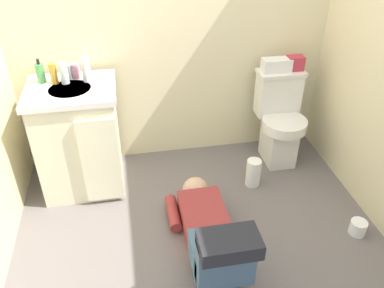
{
  "coord_description": "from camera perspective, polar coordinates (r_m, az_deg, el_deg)",
  "views": [
    {
      "loc": [
        -0.39,
        -1.76,
        1.98
      ],
      "look_at": [
        0.03,
        0.5,
        0.45
      ],
      "focal_mm": 37.32,
      "sensor_mm": 36.0,
      "label": 1
    }
  ],
  "objects": [
    {
      "name": "paper_towel_roll",
      "position": [
        3.09,
        8.75,
        -4.08
      ],
      "size": [
        0.11,
        0.11,
        0.22
      ],
      "primitive_type": "cylinder",
      "color": "white",
      "rests_on": "ground_plane"
    },
    {
      "name": "person_plumber",
      "position": [
        2.5,
        2.66,
        -12.63
      ],
      "size": [
        0.39,
        1.06,
        0.52
      ],
      "color": "maroon",
      "rests_on": "ground_plane"
    },
    {
      "name": "toilet_paper_roll",
      "position": [
        2.92,
        22.63,
        -10.96
      ],
      "size": [
        0.11,
        0.11,
        0.1
      ],
      "primitive_type": "cylinder",
      "color": "white",
      "rests_on": "ground_plane"
    },
    {
      "name": "faucet",
      "position": [
        2.92,
        -17.05,
        9.81
      ],
      "size": [
        0.02,
        0.02,
        0.1
      ],
      "primitive_type": "cylinder",
      "color": "silver",
      "rests_on": "vanity_cabinet"
    },
    {
      "name": "bottle_pink",
      "position": [
        2.92,
        -16.27,
        10.01
      ],
      "size": [
        0.06,
        0.06,
        0.1
      ],
      "primitive_type": "cylinder",
      "color": "pink",
      "rests_on": "vanity_cabinet"
    },
    {
      "name": "ground_plane",
      "position": [
        2.7,
        1.37,
        -14.27
      ],
      "size": [
        2.9,
        3.19,
        0.04
      ],
      "primitive_type": "cube",
      "color": "#655D5B"
    },
    {
      "name": "bottle_white",
      "position": [
        2.84,
        -14.92,
        10.24
      ],
      "size": [
        0.06,
        0.06,
        0.17
      ],
      "primitive_type": "cylinder",
      "color": "silver",
      "rests_on": "vanity_cabinet"
    },
    {
      "name": "soap_dispenser",
      "position": [
        2.93,
        -20.85,
        9.49
      ],
      "size": [
        0.06,
        0.06,
        0.17
      ],
      "color": "#49924E",
      "rests_on": "vanity_cabinet"
    },
    {
      "name": "toiletry_bag",
      "position": [
        3.22,
        14.53,
        11.15
      ],
      "size": [
        0.12,
        0.09,
        0.11
      ],
      "primitive_type": "cube",
      "color": "#B22D3F",
      "rests_on": "toilet"
    },
    {
      "name": "wall_back",
      "position": [
        3.03,
        -2.89,
        18.68
      ],
      "size": [
        2.56,
        0.08,
        2.4
      ],
      "primitive_type": "cube",
      "color": "beige",
      "rests_on": "ground_plane"
    },
    {
      "name": "tissue_box",
      "position": [
        3.16,
        11.99,
        10.99
      ],
      "size": [
        0.22,
        0.11,
        0.1
      ],
      "primitive_type": "cube",
      "color": "silver",
      "rests_on": "toilet"
    },
    {
      "name": "bottle_amber",
      "position": [
        2.87,
        -19.19,
        9.49
      ],
      "size": [
        0.05,
        0.05,
        0.14
      ],
      "primitive_type": "cylinder",
      "color": "gold",
      "rests_on": "vanity_cabinet"
    },
    {
      "name": "vanity_cabinet",
      "position": [
        3.0,
        -15.77,
        0.82
      ],
      "size": [
        0.6,
        0.53,
        0.82
      ],
      "color": "beige",
      "rests_on": "ground_plane"
    },
    {
      "name": "toilet",
      "position": [
        3.29,
        12.4,
        3.45
      ],
      "size": [
        0.36,
        0.46,
        0.75
      ],
      "color": "silver",
      "rests_on": "ground_plane"
    },
    {
      "name": "bottle_clear",
      "position": [
        2.85,
        -17.83,
        9.62
      ],
      "size": [
        0.06,
        0.06,
        0.15
      ],
      "primitive_type": "cylinder",
      "color": "silver",
      "rests_on": "vanity_cabinet"
    }
  ]
}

